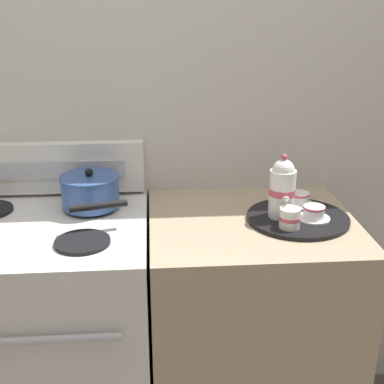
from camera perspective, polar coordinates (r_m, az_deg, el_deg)
wall_back at (r=1.99m, az=-5.60°, el=5.36°), size 6.00×0.05×2.20m
stove at (r=2.01m, az=-15.31°, el=-15.57°), size 0.73×0.64×0.93m
control_panel at (r=2.00m, az=-15.43°, el=2.46°), size 0.71×0.05×0.19m
side_counter at (r=2.00m, az=5.95°, el=-15.12°), size 0.68×0.61×0.92m
saucepan at (r=1.85m, az=-10.78°, el=0.11°), size 0.23×0.31×0.13m
serving_tray at (r=1.79m, az=11.21°, el=-2.74°), size 0.33×0.33×0.01m
teapot at (r=1.74m, az=9.63°, el=0.39°), size 0.09×0.14×0.21m
teacup_left at (r=1.76m, az=12.86°, el=-2.17°), size 0.11×0.11×0.04m
teacup_right at (r=1.87m, az=11.36°, el=-0.73°), size 0.11×0.11×0.04m
creamer_jug at (r=1.68m, az=10.38°, el=-2.74°), size 0.07×0.07×0.06m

